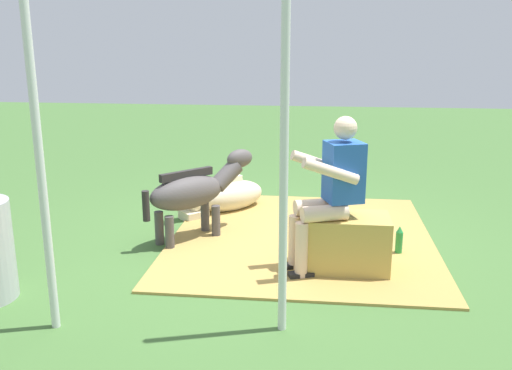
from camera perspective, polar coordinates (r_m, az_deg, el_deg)
The scene contains 9 objects.
ground_plane at distance 5.74m, azimuth 1.67°, elevation -5.92°, with size 24.00×24.00×0.00m, color #426B33.
hay_patch at distance 5.90m, azimuth 4.68°, elevation -5.28°, with size 2.67×2.99×0.02m, color #AD8C47.
hay_bale at distance 5.07m, azimuth 9.20°, elevation -5.91°, with size 0.74×0.46×0.51m, color tan.
person_seated at distance 4.86m, azimuth 7.58°, elevation -0.27°, with size 0.72×0.56×1.39m.
pony_standing at distance 5.74m, azimuth -6.29°, elevation -0.59°, with size 1.04×1.08×0.87m.
pony_lying at distance 6.71m, azimuth -3.21°, elevation -1.17°, with size 1.14×1.13×0.42m.
soda_bottle at distance 5.56m, azimuth 14.37°, elevation -5.55°, with size 0.07×0.07×0.29m.
tent_pole_left at distance 3.71m, azimuth 2.88°, elevation 2.84°, with size 0.06×0.06×2.52m, color silver.
tent_pole_right at distance 4.01m, azimuth -21.22°, elevation 2.75°, with size 0.06×0.06×2.52m, color silver.
Camera 1 is at (-0.45, 5.36, 2.02)m, focal length 39.24 mm.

